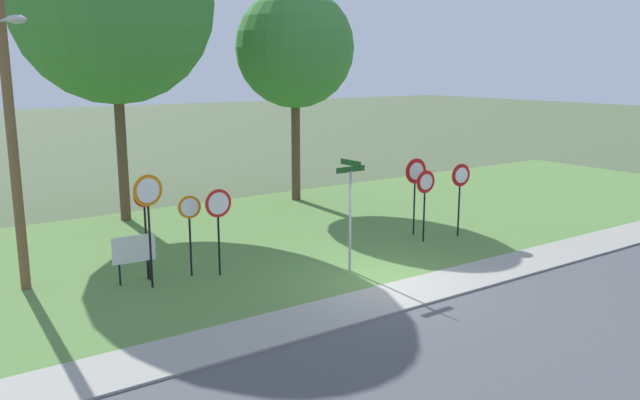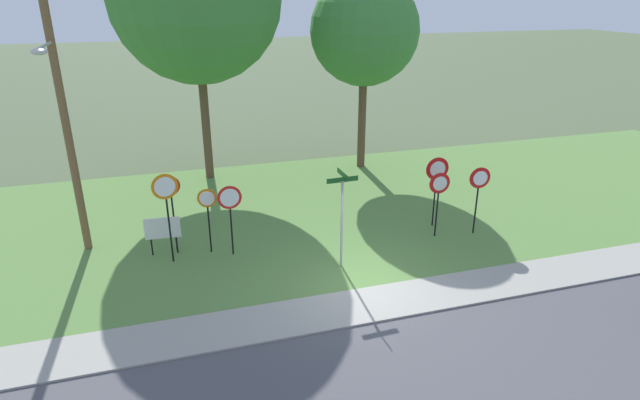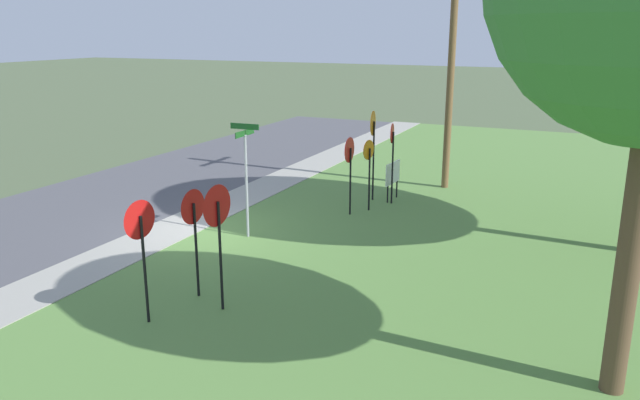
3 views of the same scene
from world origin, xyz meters
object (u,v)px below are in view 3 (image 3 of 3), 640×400
object	(u,v)px
notice_board	(393,175)
yield_sign_far_left	(140,232)
street_name_post	(246,171)
yield_sign_near_left	(217,217)
utility_pole	(448,45)
stop_sign_far_left	(392,147)
stop_sign_far_center	(373,135)
yield_sign_near_right	(193,218)
stop_sign_near_left	(350,159)
stop_sign_near_right	(369,161)

from	to	relation	value
notice_board	yield_sign_far_left	bearing A→B (deg)	-4.05
yield_sign_far_left	street_name_post	xyz separation A→B (m)	(-5.13, -0.84, 0.02)
yield_sign_near_left	utility_pole	world-z (taller)	utility_pole
stop_sign_far_left	stop_sign_far_center	xyz separation A→B (m)	(-0.15, -0.69, 0.31)
stop_sign_far_left	yield_sign_near_right	xyz separation A→B (m)	(8.48, -1.41, -0.11)
stop_sign_near_left	stop_sign_far_center	distance (m)	1.89
stop_sign_far_left	yield_sign_near_left	bearing A→B (deg)	-13.16
stop_sign_far_left	utility_pole	xyz separation A→B (m)	(-2.77, 0.93, 3.03)
stop_sign_near_left	yield_sign_far_left	world-z (taller)	yield_sign_far_left
yield_sign_near_left	street_name_post	distance (m)	4.46
yield_sign_near_left	utility_pole	xyz separation A→B (m)	(-11.58, 1.54, 2.93)
stop_sign_far_center	notice_board	world-z (taller)	stop_sign_far_center
stop_sign_near_left	yield_sign_near_left	bearing A→B (deg)	-0.12
stop_sign_near_left	utility_pole	distance (m)	5.71
stop_sign_near_left	yield_sign_near_right	size ratio (longest dim) A/B	1.02
utility_pole	notice_board	world-z (taller)	utility_pole
stop_sign_far_center	utility_pole	world-z (taller)	utility_pole
yield_sign_far_left	notice_board	world-z (taller)	yield_sign_far_left
yield_sign_near_right	notice_board	bearing A→B (deg)	175.60
street_name_post	notice_board	size ratio (longest dim) A/B	2.43
yield_sign_near_right	utility_pole	distance (m)	11.91
yield_sign_far_left	stop_sign_near_left	bearing A→B (deg)	-178.16
yield_sign_near_left	notice_board	bearing A→B (deg)	-177.83
stop_sign_near_right	street_name_post	xyz separation A→B (m)	(3.70, -2.04, 0.26)
stop_sign_near_right	yield_sign_near_left	bearing A→B (deg)	7.82
utility_pole	notice_board	xyz separation A→B (m)	(2.39, -1.01, -4.00)
stop_sign_far_center	yield_sign_near_left	size ratio (longest dim) A/B	1.13
yield_sign_near_left	notice_board	world-z (taller)	yield_sign_near_left
stop_sign_far_left	stop_sign_far_center	bearing A→B (deg)	-111.47
yield_sign_near_right	notice_board	world-z (taller)	yield_sign_near_right
stop_sign_near_left	yield_sign_far_left	xyz separation A→B (m)	(8.17, -0.83, 0.09)
yield_sign_far_left	street_name_post	distance (m)	5.20
street_name_post	notice_board	xyz separation A→B (m)	(-5.12, 2.35, -0.97)
yield_sign_far_left	yield_sign_near_left	bearing A→B (deg)	145.07
yield_sign_near_left	yield_sign_far_left	distance (m)	1.44
stop_sign_far_left	street_name_post	size ratio (longest dim) A/B	0.84
yield_sign_near_right	notice_board	size ratio (longest dim) A/B	1.83
stop_sign_far_center	stop_sign_far_left	bearing A→B (deg)	68.86
stop_sign_near_right	stop_sign_far_center	world-z (taller)	stop_sign_far_center
notice_board	stop_sign_near_left	bearing A→B (deg)	-13.62
stop_sign_near_right	stop_sign_near_left	bearing A→B (deg)	-19.55
stop_sign_far_left	yield_sign_near_left	xyz separation A→B (m)	(8.81, -0.61, 0.10)
stop_sign_near_right	notice_board	size ratio (longest dim) A/B	1.74
yield_sign_far_left	utility_pole	distance (m)	13.24
utility_pole	stop_sign_near_left	bearing A→B (deg)	-20.60
street_name_post	yield_sign_far_left	bearing A→B (deg)	7.29
stop_sign_near_right	stop_sign_far_left	bearing A→B (deg)	169.23
stop_sign_near_left	yield_sign_far_left	size ratio (longest dim) A/B	0.97
street_name_post	yield_sign_near_right	bearing A→B (deg)	13.05
yield_sign_near_left	street_name_post	world-z (taller)	street_name_post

